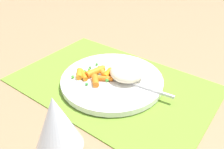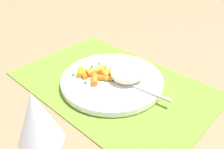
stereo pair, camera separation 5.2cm
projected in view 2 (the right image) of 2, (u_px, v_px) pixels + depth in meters
ground_plane at (112, 84)px, 0.61m from camera, size 2.40×2.40×0.00m
placemat at (112, 83)px, 0.60m from camera, size 0.50×0.32×0.01m
plate at (112, 80)px, 0.60m from camera, size 0.26×0.26×0.01m
rice_mound at (127, 73)px, 0.58m from camera, size 0.08×0.09×0.04m
carrot_portion at (96, 74)px, 0.60m from camera, size 0.10×0.08×0.02m
pea_scatter at (94, 73)px, 0.60m from camera, size 0.09×0.10×0.01m
fork at (125, 82)px, 0.57m from camera, size 0.20×0.03×0.01m
wine_glass at (38, 122)px, 0.32m from camera, size 0.07×0.07×0.17m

